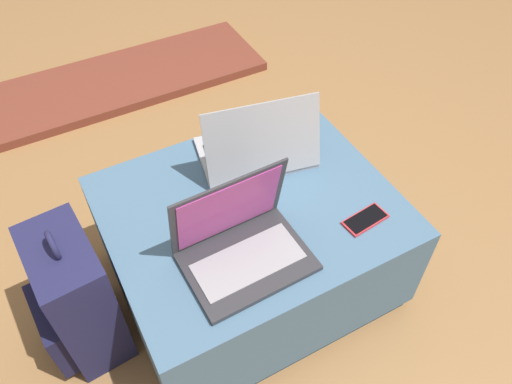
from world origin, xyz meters
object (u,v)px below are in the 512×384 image
(laptop_near, at_px, (241,243))
(backpack, at_px, (76,300))
(laptop_far, at_px, (258,148))
(cell_phone, at_px, (365,219))

(laptop_near, relative_size, backpack, 0.64)
(laptop_near, xyz_separation_m, backpack, (-0.46, 0.21, -0.24))
(laptop_far, bearing_deg, cell_phone, 123.85)
(laptop_near, distance_m, backpack, 0.56)
(laptop_far, relative_size, backpack, 0.75)
(cell_phone, relative_size, backpack, 0.26)
(backpack, bearing_deg, laptop_near, 61.29)
(laptop_far, height_order, cell_phone, laptop_far)
(laptop_far, xyz_separation_m, backpack, (-0.68, -0.11, -0.24))
(laptop_far, height_order, backpack, laptop_far)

